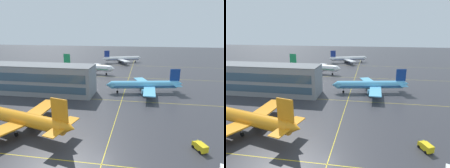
{
  "view_description": "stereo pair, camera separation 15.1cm",
  "coord_description": "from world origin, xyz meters",
  "views": [
    {
      "loc": [
        8.46,
        -39.2,
        30.36
      ],
      "look_at": [
        -5.02,
        44.7,
        5.89
      ],
      "focal_mm": 31.19,
      "sensor_mm": 36.0,
      "label": 1
    },
    {
      "loc": [
        8.61,
        -39.17,
        30.36
      ],
      "look_at": [
        -5.02,
        44.7,
        5.89
      ],
      "focal_mm": 31.19,
      "sensor_mm": 36.0,
      "label": 2
    }
  ],
  "objects": [
    {
      "name": "service_truck_red_van",
      "position": [
        23.85,
        7.34,
        1.18
      ],
      "size": [
        3.46,
        4.5,
        2.1
      ],
      "color": "yellow",
      "rests_on": "ground"
    },
    {
      "name": "taxiway_markings",
      "position": [
        0.0,
        60.42,
        0.0
      ],
      "size": [
        153.28,
        183.1,
        0.01
      ],
      "color": "yellow",
      "rests_on": "ground"
    },
    {
      "name": "airliner_third_row",
      "position": [
        -30.01,
        89.46,
        4.35
      ],
      "size": [
        40.84,
        34.75,
        12.74
      ],
      "color": "white",
      "rests_on": "ground"
    },
    {
      "name": "airliner_second_row",
      "position": [
        9.89,
        52.55,
        3.97
      ],
      "size": [
        37.33,
        31.78,
        11.64
      ],
      "color": "#5BB7E5",
      "rests_on": "ground"
    },
    {
      "name": "airliner_far_left_stand",
      "position": [
        -10.49,
        135.62,
        3.84
      ],
      "size": [
        35.06,
        30.03,
        11.24
      ],
      "color": "white",
      "rests_on": "ground"
    },
    {
      "name": "ground_plane",
      "position": [
        0.0,
        0.0,
        0.0
      ],
      "size": [
        600.0,
        600.0,
        0.0
      ],
      "primitive_type": "plane",
      "color": "#333338"
    },
    {
      "name": "airliner_front_gate",
      "position": [
        -27.94,
        9.1,
        4.33
      ],
      "size": [
        40.44,
        34.39,
        12.69
      ],
      "color": "orange",
      "rests_on": "ground"
    },
    {
      "name": "terminal_building",
      "position": [
        -53.05,
        44.03,
        7.0
      ],
      "size": [
        78.67,
        13.14,
        14.0
      ],
      "color": "gray",
      "rests_on": "ground"
    }
  ]
}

